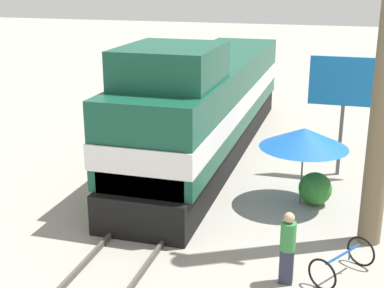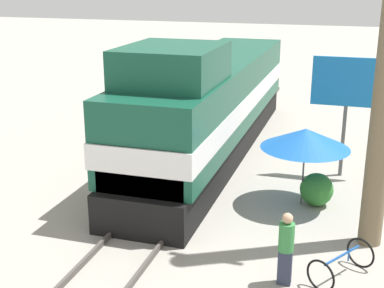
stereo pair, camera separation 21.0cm
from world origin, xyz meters
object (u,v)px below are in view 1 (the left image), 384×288
Objects in this scene: bicycle at (342,262)px; vendor_umbrella at (304,138)px; locomotive at (207,106)px; billboard_sign at (345,88)px; person_bystander at (288,245)px.

vendor_umbrella is at bearing -39.23° from bicycle.
billboard_sign is (4.78, -0.59, 1.05)m from locomotive.
vendor_umbrella is at bearing 91.32° from person_bystander.
locomotive is at bearing 116.32° from person_bystander.
locomotive is 8.99m from bicycle.
bicycle is (0.29, -6.68, -2.62)m from billboard_sign.
billboard_sign is 2.36× the size of person_bystander.
billboard_sign is at bearing -55.28° from bicycle.
bicycle is (1.28, -3.82, -1.68)m from vendor_umbrella.
locomotive is 8.84× the size of person_bystander.
locomotive reaches higher than billboard_sign.
vendor_umbrella is 4.55m from person_bystander.
person_bystander is 0.99× the size of bicycle.
billboard_sign is 2.33× the size of bicycle.
bicycle is at bearing -87.54° from billboard_sign.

